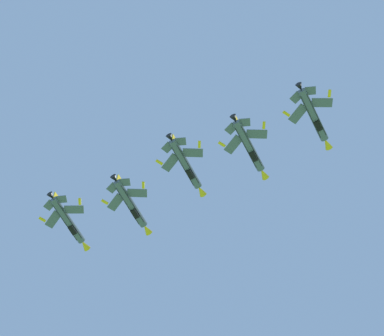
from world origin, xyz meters
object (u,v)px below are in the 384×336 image
fighter_jet_lead (68,221)px  fighter_jet_left_wing (131,205)px  fighter_jet_right_outer (314,116)px  fighter_jet_right_wing (186,165)px  fighter_jet_left_outer (249,147)px

fighter_jet_lead → fighter_jet_left_wing: bearing=8.3°
fighter_jet_left_wing → fighter_jet_right_outer: (39.68, -16.32, 0.25)m
fighter_jet_right_wing → fighter_jet_right_outer: size_ratio=1.00×
fighter_jet_lead → fighter_jet_right_outer: fighter_jet_lead is taller
fighter_jet_left_wing → fighter_jet_right_outer: bearing=-1.4°
fighter_jet_left_outer → fighter_jet_right_outer: (13.54, -4.83, 1.33)m
fighter_jet_left_outer → fighter_jet_right_wing: bearing=-174.6°
fighter_jet_lead → fighter_jet_right_wing: fighter_jet_lead is taller
fighter_jet_right_wing → fighter_jet_right_outer: (26.97, -8.56, -0.61)m
fighter_jet_lead → fighter_jet_left_outer: size_ratio=1.00×
fighter_jet_left_outer → fighter_jet_lead: bearing=-179.0°
fighter_jet_lead → fighter_jet_left_wing: size_ratio=1.00×
fighter_jet_left_wing → fighter_jet_right_wing: fighter_jet_right_wing is taller
fighter_jet_left_wing → fighter_jet_left_outer: bearing=-2.8°
fighter_jet_lead → fighter_jet_right_wing: 29.19m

